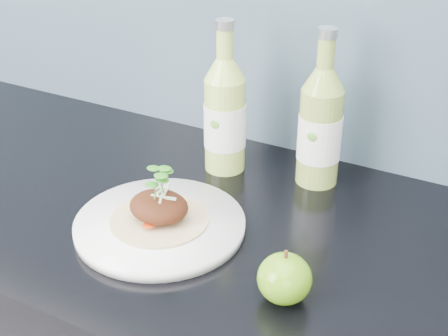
{
  "coord_description": "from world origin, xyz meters",
  "views": [
    {
      "loc": [
        0.35,
        0.97,
        1.45
      ],
      "look_at": [
        -0.04,
        1.69,
        1.0
      ],
      "focal_mm": 50.0,
      "sensor_mm": 36.0,
      "label": 1
    }
  ],
  "objects": [
    {
      "name": "dinner_plate",
      "position": [
        -0.12,
        1.63,
        0.91
      ],
      "size": [
        0.32,
        0.32,
        0.02
      ],
      "color": "white",
      "rests_on": "kitchen_counter"
    },
    {
      "name": "cider_bottle_left",
      "position": [
        -0.12,
        1.85,
        1.0
      ],
      "size": [
        0.1,
        0.1,
        0.27
      ],
      "rotation": [
        0.0,
        0.0,
        -0.35
      ],
      "color": "#ABC953",
      "rests_on": "kitchen_counter"
    },
    {
      "name": "pork_taco",
      "position": [
        -0.12,
        1.63,
        0.94
      ],
      "size": [
        0.15,
        0.15,
        0.1
      ],
      "color": "tan",
      "rests_on": "dinner_plate"
    },
    {
      "name": "cider_bottle_right",
      "position": [
        0.04,
        1.89,
        1.0
      ],
      "size": [
        0.08,
        0.08,
        0.27
      ],
      "rotation": [
        0.0,
        0.0,
        0.08
      ],
      "color": "#8DA745",
      "rests_on": "kitchen_counter"
    },
    {
      "name": "green_apple",
      "position": [
        0.12,
        1.57,
        0.93
      ],
      "size": [
        0.08,
        0.08,
        0.08
      ],
      "rotation": [
        0.0,
        0.0,
        0.12
      ],
      "color": "#56850E",
      "rests_on": "kitchen_counter"
    }
  ]
}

